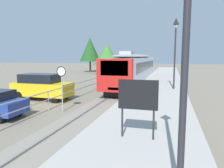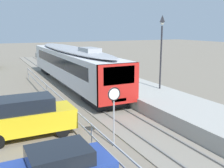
# 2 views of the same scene
# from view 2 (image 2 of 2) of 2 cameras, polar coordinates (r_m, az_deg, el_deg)

# --- Properties ---
(ground_plane) EXTENTS (160.00, 160.00, 0.00)m
(ground_plane) POSITION_cam_2_polar(r_m,az_deg,el_deg) (21.18, -13.76, -2.79)
(ground_plane) COLOR slate
(track_rails) EXTENTS (3.20, 60.00, 0.14)m
(track_rails) POSITION_cam_2_polar(r_m,az_deg,el_deg) (21.96, -6.11, -1.88)
(track_rails) COLOR gray
(track_rails) RESTS_ON ground
(commuter_train) EXTENTS (2.82, 19.57, 3.74)m
(commuter_train) POSITION_cam_2_polar(r_m,az_deg,el_deg) (24.70, -8.91, 4.60)
(commuter_train) COLOR silver
(commuter_train) RESTS_ON track_rails
(station_platform) EXTENTS (3.90, 60.00, 0.90)m
(station_platform) POSITION_cam_2_polar(r_m,az_deg,el_deg) (23.14, 1.44, -0.03)
(station_platform) COLOR #A8A59E
(station_platform) RESTS_ON ground
(platform_lamp_mid_platform) EXTENTS (0.34, 0.34, 5.35)m
(platform_lamp_mid_platform) POSITION_cam_2_polar(r_m,az_deg,el_deg) (19.31, 10.83, 9.83)
(platform_lamp_mid_platform) COLOR #232328
(platform_lamp_mid_platform) RESTS_ON station_platform
(speed_limit_sign) EXTENTS (0.61, 0.10, 2.81)m
(speed_limit_sign) POSITION_cam_2_polar(r_m,az_deg,el_deg) (11.55, 0.45, -4.00)
(speed_limit_sign) COLOR #9EA0A5
(speed_limit_sign) RESTS_ON ground
(carpark_fence) EXTENTS (0.06, 36.06, 1.25)m
(carpark_fence) POSITION_cam_2_polar(r_m,az_deg,el_deg) (11.66, -4.50, -10.20)
(carpark_fence) COLOR #9EA0A5
(carpark_fence) RESTS_ON ground
(parked_suv_yellow) EXTENTS (4.60, 1.90, 2.04)m
(parked_suv_yellow) POSITION_cam_2_polar(r_m,az_deg,el_deg) (13.65, -18.28, -6.74)
(parked_suv_yellow) COLOR gold
(parked_suv_yellow) RESTS_ON ground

